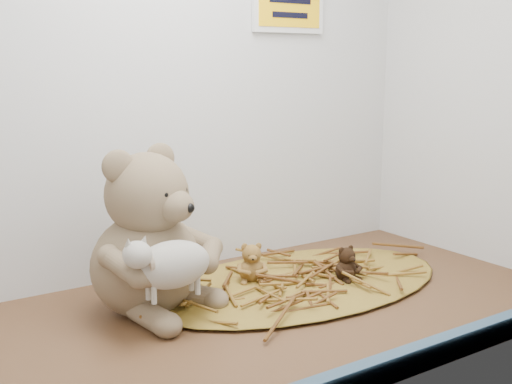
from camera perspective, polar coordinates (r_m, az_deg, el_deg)
alcove_shell at (r=108.89cm, az=-3.66°, el=13.02°), size 120.40×60.20×90.40cm
front_rail at (r=87.95cm, az=9.58°, el=-15.85°), size 119.28×2.20×3.60cm
straw_bed at (r=124.70cm, az=3.82°, el=-7.96°), size 63.06×36.61×1.22cm
main_teddy at (r=109.55cm, az=-9.83°, el=-3.38°), size 31.00×31.62×28.49cm
toy_lamb at (r=101.53cm, az=-7.42°, el=-6.42°), size 16.43×10.03×10.62cm
mini_teddy_tan at (r=122.70cm, az=-0.40°, el=-6.12°), size 8.27×8.41×7.48cm
mini_teddy_brown at (r=124.76cm, az=8.02°, el=-6.14°), size 5.50×5.79×6.65cm
wall_sign at (r=142.98cm, az=2.92°, el=16.63°), size 16.00×1.20×11.00cm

